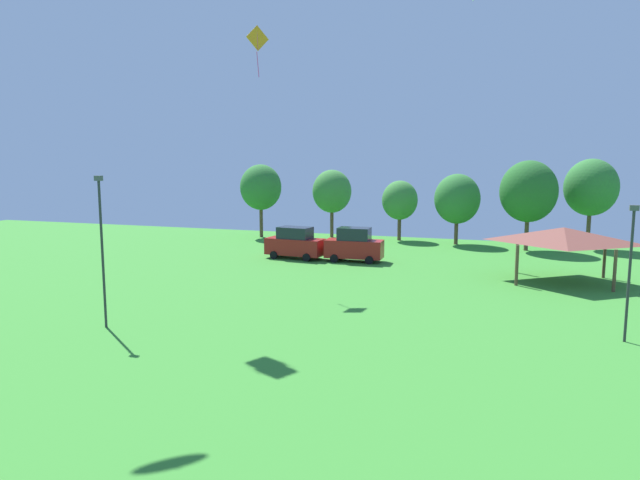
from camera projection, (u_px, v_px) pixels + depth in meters
kite_flying_0 at (258, 41)px, 37.26m from camera, size 1.03×1.33×3.32m
parked_car_leftmost at (295, 243)px, 46.35m from camera, size 4.91×2.38×2.59m
parked_car_second_from_left at (354, 245)px, 44.93m from camera, size 4.59×2.18×2.70m
park_pavilion at (564, 235)px, 37.14m from camera, size 7.25×5.68×3.60m
light_post_0 at (630, 265)px, 24.55m from camera, size 0.36×0.20×6.01m
light_post_1 at (102, 244)px, 26.66m from camera, size 0.36×0.20×7.20m
treeline_tree_0 at (261, 187)px, 59.07m from camera, size 4.28×4.28×7.56m
treeline_tree_1 at (332, 191)px, 59.03m from camera, size 4.04×4.04×7.01m
treeline_tree_2 at (400, 200)px, 56.72m from camera, size 3.55×3.55×5.98m
treeline_tree_3 at (457, 199)px, 53.90m from camera, size 4.29×4.29×6.71m
treeline_tree_4 at (529, 192)px, 50.02m from camera, size 4.93×4.93×7.96m
treeline_tree_5 at (591, 188)px, 50.89m from camera, size 4.63×4.63×8.11m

